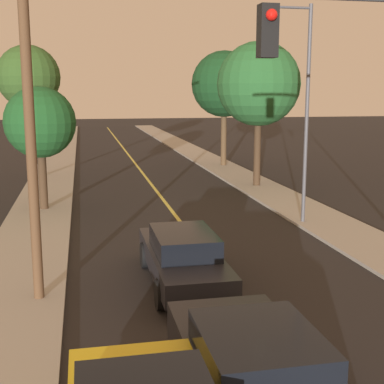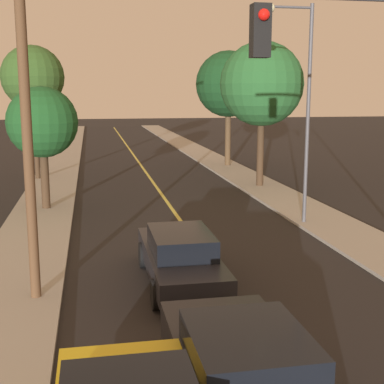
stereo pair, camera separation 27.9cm
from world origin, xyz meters
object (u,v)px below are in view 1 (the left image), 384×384
Objects in this scene: car_near_lane_second at (183,256)px; tree_left_far at (40,123)px; streetlamp_right at (298,88)px; tree_right_far at (259,84)px; utility_pole_left at (29,112)px; car_near_lane_front at (256,372)px; tree_left_near at (28,77)px; tree_right_near at (224,84)px.

tree_left_far is (-4.13, 9.84, 2.95)m from car_near_lane_second.
tree_right_far is at bearing 81.39° from streetlamp_right.
car_near_lane_front is at bearing -56.72° from utility_pole_left.
streetlamp_right is 0.94× the size of utility_pole_left.
tree_left_near is 8.62m from tree_left_far.
car_near_lane_front is 16.59m from tree_left_far.
tree_left_near is (-1.62, 18.61, 1.26)m from utility_pole_left.
streetlamp_right reaches higher than tree_left_near.
car_near_lane_front is at bearing -108.49° from tree_right_far.
car_near_lane_front is 0.56× the size of utility_pole_left.
car_near_lane_second is 0.99× the size of tree_left_far.
car_near_lane_second is 5.22m from utility_pole_left.
car_near_lane_front is at bearing -114.85° from streetlamp_right.
tree_right_near is (6.86, 21.60, 4.71)m from car_near_lane_second.
tree_left_far reaches higher than car_near_lane_front.
tree_right_near is at bearing 46.95° from tree_left_far.
car_near_lane_front is 21.04m from tree_right_far.
tree_left_near is at bearing 158.51° from tree_right_far.
tree_right_far is at bearing -92.44° from tree_right_near.
tree_left_far is at bearing -82.51° from tree_left_near.
car_near_lane_second is 19.53m from tree_left_near.
tree_left_near is 12.57m from tree_right_near.
tree_left_near is 12.62m from tree_right_far.
tree_left_far is at bearing 112.76° from car_near_lane_second.
utility_pole_left is at bearing -172.61° from car_near_lane_second.
tree_left_near is (-5.22, 18.14, 5.00)m from car_near_lane_second.
streetlamp_right is at bearing 65.15° from car_near_lane_front.
tree_right_far is at bearing -21.49° from tree_left_near.
tree_right_near is at bearing 84.47° from streetlamp_right.
utility_pole_left is 24.44m from tree_right_near.
tree_right_far is (10.64, 3.68, 1.64)m from tree_left_far.
utility_pole_left reaches higher than tree_left_near.
utility_pole_left reaches higher than tree_right_far.
tree_left_near is at bearing 102.23° from car_near_lane_front.
tree_left_near is (-10.52, 12.66, 0.64)m from streetlamp_right.
car_near_lane_front is 13.33m from streetlamp_right.
car_near_lane_front is 7.55m from utility_pole_left.
tree_left_far is at bearing 92.94° from utility_pole_left.
tree_right_far is (11.73, -4.62, -0.41)m from tree_left_near.
utility_pole_left is at bearing -85.02° from tree_left_near.
tree_right_far is at bearing 19.08° from tree_left_far.
utility_pole_left is 1.12× the size of tree_right_near.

